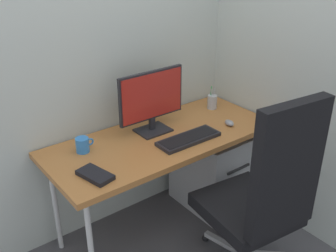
# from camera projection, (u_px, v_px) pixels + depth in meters

# --- Properties ---
(ground_plane) EXTENTS (8.00, 8.00, 0.00)m
(ground_plane) POSITION_uv_depth(u_px,v_px,m) (163.00, 225.00, 2.88)
(ground_plane) COLOR #4C4C51
(wall_back) EXTENTS (2.55, 0.04, 2.80)m
(wall_back) POSITION_uv_depth(u_px,v_px,m) (128.00, 18.00, 2.51)
(wall_back) COLOR #B7C1BC
(wall_back) RESTS_ON ground_plane
(wall_side_right) EXTENTS (0.04, 1.69, 2.80)m
(wall_side_right) POSITION_uv_depth(u_px,v_px,m) (273.00, 16.00, 2.58)
(wall_side_right) COLOR #B7C1BC
(wall_side_right) RESTS_ON ground_plane
(desk) EXTENTS (1.50, 0.63, 0.71)m
(desk) POSITION_uv_depth(u_px,v_px,m) (162.00, 143.00, 2.59)
(desk) COLOR #B27038
(desk) RESTS_ON ground_plane
(office_chair) EXTENTS (0.57, 0.61, 1.19)m
(office_chair) POSITION_uv_depth(u_px,v_px,m) (264.00, 194.00, 2.21)
(office_chair) COLOR black
(office_chair) RESTS_ON ground_plane
(filing_cabinet) EXTENTS (0.42, 0.52, 0.59)m
(filing_cabinet) POSITION_uv_depth(u_px,v_px,m) (212.00, 168.00, 3.01)
(filing_cabinet) COLOR #B2B5BA
(filing_cabinet) RESTS_ON ground_plane
(monitor) EXTENTS (0.47, 0.17, 0.41)m
(monitor) POSITION_uv_depth(u_px,v_px,m) (151.00, 99.00, 2.54)
(monitor) COLOR black
(monitor) RESTS_ON desk
(keyboard) EXTENTS (0.42, 0.15, 0.03)m
(keyboard) POSITION_uv_depth(u_px,v_px,m) (189.00, 139.00, 2.51)
(keyboard) COLOR black
(keyboard) RESTS_ON desk
(mouse) EXTENTS (0.07, 0.09, 0.03)m
(mouse) POSITION_uv_depth(u_px,v_px,m) (229.00, 123.00, 2.71)
(mouse) COLOR gray
(mouse) RESTS_ON desk
(pen_holder) EXTENTS (0.07, 0.07, 0.17)m
(pen_holder) POSITION_uv_depth(u_px,v_px,m) (212.00, 102.00, 2.95)
(pen_holder) COLOR #B2B5BA
(pen_holder) RESTS_ON desk
(notebook) EXTENTS (0.15, 0.22, 0.03)m
(notebook) POSITION_uv_depth(u_px,v_px,m) (95.00, 175.00, 2.14)
(notebook) COLOR black
(notebook) RESTS_ON desk
(coffee_mug) EXTENTS (0.11, 0.08, 0.09)m
(coffee_mug) POSITION_uv_depth(u_px,v_px,m) (83.00, 145.00, 2.37)
(coffee_mug) COLOR #337FD8
(coffee_mug) RESTS_ON desk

